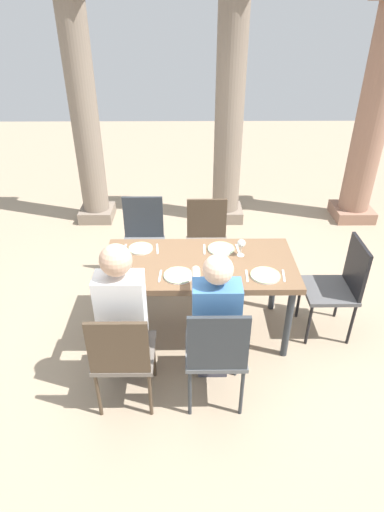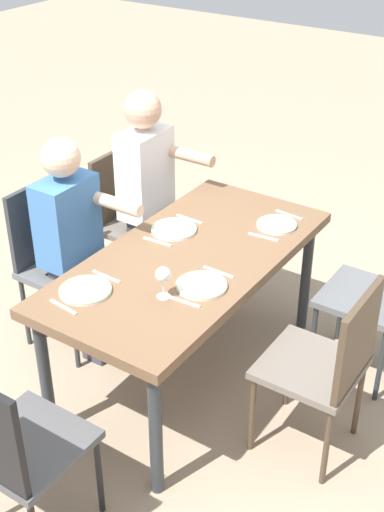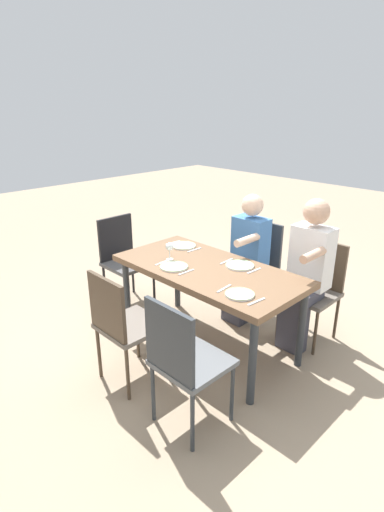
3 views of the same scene
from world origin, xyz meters
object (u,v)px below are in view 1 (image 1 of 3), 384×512
Objects in this scene: chair_mid_north at (207,238)px; wine_glass_2 at (241,244)px; plate_3 at (265,275)px; stone_column_far at (372,121)px; stone_column_near at (85,119)px; diner_woman_green at (215,319)px; diner_man_white at (123,314)px; chair_head_east at (340,283)px; chair_mid_south at (216,350)px; plate_2 at (221,249)px; stone_column_centre at (229,116)px; chair_west_north at (143,237)px; plate_1 at (178,275)px; chair_west_south at (123,354)px; plate_0 at (141,248)px; dining_table at (199,269)px.

chair_mid_north is 5.93× the size of wine_glass_2.
stone_column_far is at bearing 56.46° from plate_3.
stone_column_far is at bearing 0.00° from stone_column_near.
diner_woman_green is 0.67m from diner_man_white.
chair_head_east is 0.34× the size of stone_column_far.
stone_column_near is at bearing 116.19° from diner_woman_green.
chair_mid_south is 0.71× the size of diner_man_white.
chair_mid_south is at bearing -95.41° from plate_2.
chair_mid_south is at bearing -144.10° from chair_head_east.
stone_column_far is (2.16, 3.22, 0.81)m from chair_mid_south.
chair_mid_north is 2.79m from stone_column_far.
stone_column_far is at bearing 46.91° from diner_man_white.
stone_column_centre reaches higher than plate_3.
plate_1 is (0.39, -1.04, 0.22)m from chair_west_north.
diner_man_white is at bearing -74.73° from stone_column_near.
diner_woman_green is at bearing -96.23° from stone_column_centre.
chair_west_south is 0.32× the size of stone_column_near.
chair_head_east is at bearing -35.84° from chair_mid_north.
stone_column_far is at bearing 37.95° from plate_0.
chair_mid_north is (0.67, -0.00, -0.01)m from chair_west_north.
chair_head_east is 3.67m from stone_column_near.
diner_man_white is at bearing -114.71° from chair_mid_north.
chair_head_east is at bearing 16.82° from plate_3.
diner_woman_green is at bearing -96.73° from plate_2.
stone_column_centre reaches higher than chair_mid_south.
diner_man_white reaches higher than diner_woman_green.
plate_2 is at bearing 45.82° from dining_table.
stone_column_near reaches higher than plate_3.
stone_column_far reaches higher than chair_head_east.
chair_mid_north is 1.48m from diner_woman_green.
chair_mid_north is 1.83m from stone_column_centre.
chair_mid_south is at bearing -0.11° from chair_west_south.
diner_woman_green is at bearing -54.46° from plate_0.
plate_3 is at bearing 29.09° from chair_west_south.
diner_woman_green is (0.10, -0.65, -0.01)m from dining_table.
diner_man_white is at bearing 178.69° from diner_woman_green.
chair_head_east is 4.34× the size of plate_0.
stone_column_near is at bearing 133.80° from chair_mid_north.
chair_west_north is 1.53m from plate_3.
chair_west_south is at bearing -75.56° from stone_column_near.
diner_woman_green reaches higher than chair_mid_north.
chair_mid_south reaches higher than plate_3.
plate_2 is (0.10, 1.04, 0.22)m from chair_mid_south.
dining_table is 1.75× the size of chair_head_east.
diner_woman_green is 5.23× the size of plate_2.
plate_3 reaches higher than dining_table.
chair_mid_south is 4.39× the size of plate_0.
chair_west_south reaches higher than plate_1.
chair_west_north is at bearing 155.44° from chair_head_east.
plate_0 is at bearing 172.70° from wine_glass_2.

